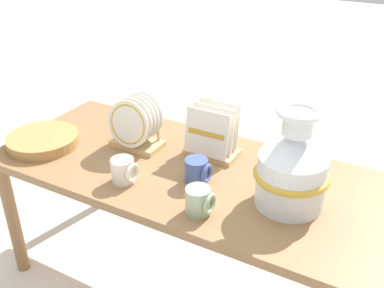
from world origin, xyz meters
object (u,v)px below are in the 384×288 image
object	(u,v)px
ceramic_vase	(292,167)
mug_sage_glaze	(199,201)
wicker_charger_stack	(43,140)
mug_cobalt_glaze	(197,171)
mug_cream_glaze	(124,171)
dish_rack_square_plates	(212,139)
dish_rack_round_plates	(135,126)

from	to	relation	value
ceramic_vase	mug_sage_glaze	bearing A→B (deg)	-141.15
wicker_charger_stack	mug_cobalt_glaze	xyz separation A→B (m)	(0.70, 0.07, 0.02)
mug_cobalt_glaze	mug_cream_glaze	distance (m)	0.27
mug_cream_glaze	wicker_charger_stack	bearing A→B (deg)	172.42
wicker_charger_stack	mug_cream_glaze	bearing A→B (deg)	-7.58
wicker_charger_stack	mug_cream_glaze	xyz separation A→B (m)	(0.47, -0.06, 0.02)
mug_sage_glaze	mug_cream_glaze	bearing A→B (deg)	174.39
mug_sage_glaze	dish_rack_square_plates	bearing A→B (deg)	110.64
dish_rack_square_plates	mug_cream_glaze	xyz separation A→B (m)	(-0.19, -0.34, -0.02)
mug_sage_glaze	wicker_charger_stack	bearing A→B (deg)	173.23
dish_rack_round_plates	dish_rack_square_plates	bearing A→B (deg)	16.57
dish_rack_square_plates	wicker_charger_stack	distance (m)	0.72
mug_cobalt_glaze	wicker_charger_stack	bearing A→B (deg)	-174.73
dish_rack_round_plates	dish_rack_square_plates	size ratio (longest dim) A/B	1.04
dish_rack_round_plates	wicker_charger_stack	world-z (taller)	dish_rack_round_plates
mug_cobalt_glaze	mug_cream_glaze	bearing A→B (deg)	-151.52
mug_cream_glaze	dish_rack_square_plates	bearing A→B (deg)	60.44
ceramic_vase	mug_sage_glaze	distance (m)	0.32
wicker_charger_stack	mug_cream_glaze	size ratio (longest dim) A/B	3.20
dish_rack_round_plates	wicker_charger_stack	bearing A→B (deg)	-152.80
mug_cream_glaze	dish_rack_round_plates	bearing A→B (deg)	115.79
dish_rack_round_plates	mug_sage_glaze	distance (m)	0.53
dish_rack_square_plates	mug_cobalt_glaze	size ratio (longest dim) A/B	2.28
ceramic_vase	mug_cobalt_glaze	world-z (taller)	ceramic_vase
wicker_charger_stack	dish_rack_square_plates	bearing A→B (deg)	22.44
ceramic_vase	mug_cobalt_glaze	xyz separation A→B (m)	(-0.33, -0.03, -0.10)
dish_rack_square_plates	mug_cream_glaze	distance (m)	0.39
ceramic_vase	mug_cobalt_glaze	distance (m)	0.35
ceramic_vase	dish_rack_square_plates	world-z (taller)	ceramic_vase
dish_rack_round_plates	mug_cobalt_glaze	xyz separation A→B (m)	(0.35, -0.12, -0.05)
ceramic_vase	mug_cobalt_glaze	bearing A→B (deg)	-174.17
mug_cobalt_glaze	mug_cream_glaze	world-z (taller)	same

